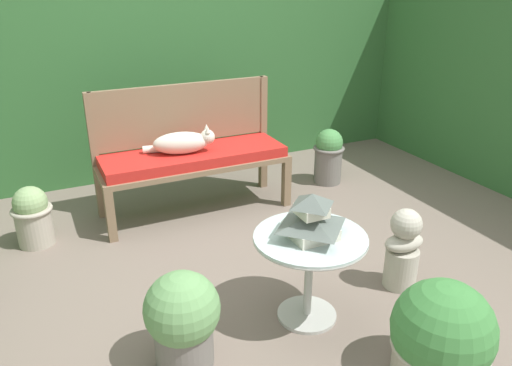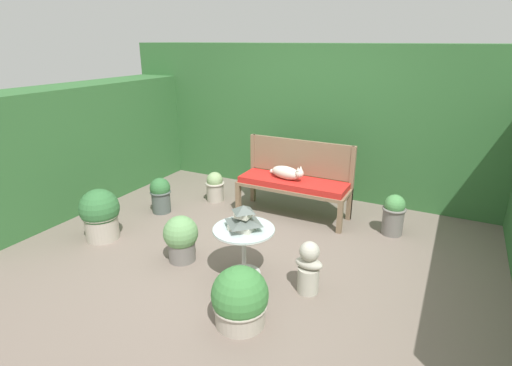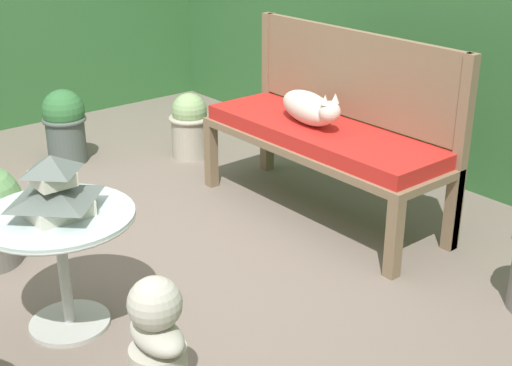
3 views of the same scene
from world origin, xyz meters
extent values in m
plane|color=#75665B|center=(0.00, 0.00, 0.00)|extent=(30.00, 30.00, 0.00)
cube|color=#336633|center=(0.00, 2.40, 1.08)|extent=(6.40, 1.00, 2.16)
cube|color=#7F664C|center=(-0.68, 0.78, 0.19)|extent=(0.06, 0.06, 0.38)
cube|color=#7F664C|center=(0.72, 0.78, 0.19)|extent=(0.06, 0.06, 0.38)
cube|color=#7F664C|center=(-0.68, 1.21, 0.19)|extent=(0.06, 0.06, 0.38)
cube|color=#7F664C|center=(0.72, 1.21, 0.19)|extent=(0.06, 0.06, 0.38)
cube|color=#7F664C|center=(0.02, 1.00, 0.40)|extent=(1.46, 0.49, 0.04)
cube|color=red|center=(0.02, 1.00, 0.46)|extent=(1.40, 0.45, 0.08)
cube|color=#7F664C|center=(-0.68, 1.22, 0.49)|extent=(0.06, 0.06, 0.98)
cube|color=#7F664C|center=(0.72, 1.22, 0.49)|extent=(0.06, 0.06, 0.98)
cube|color=#7F664C|center=(0.02, 1.22, 0.74)|extent=(1.40, 0.04, 0.46)
ellipsoid|color=silver|center=(-0.08, 0.98, 0.59)|extent=(0.44, 0.24, 0.17)
sphere|color=silver|center=(0.12, 0.95, 0.62)|extent=(0.11, 0.11, 0.11)
cone|color=silver|center=(0.12, 0.98, 0.68)|extent=(0.04, 0.04, 0.05)
cone|color=silver|center=(0.11, 0.92, 0.68)|extent=(0.04, 0.04, 0.05)
cylinder|color=silver|center=(-0.23, 1.08, 0.53)|extent=(0.24, 0.10, 0.06)
cylinder|color=#B7B7B2|center=(0.13, -0.54, 0.01)|extent=(0.33, 0.33, 0.02)
cylinder|color=#B7B7B2|center=(0.13, -0.54, 0.25)|extent=(0.04, 0.04, 0.49)
cylinder|color=silver|center=(0.13, -0.54, 0.50)|extent=(0.60, 0.60, 0.01)
torus|color=#B7B7B2|center=(0.13, -0.54, 0.49)|extent=(0.60, 0.60, 0.02)
cube|color=silver|center=(0.13, -0.54, 0.54)|extent=(0.22, 0.22, 0.06)
pyramid|color=#56605B|center=(0.13, -0.54, 0.60)|extent=(0.30, 0.30, 0.06)
cube|color=silver|center=(0.13, -0.54, 0.65)|extent=(0.14, 0.14, 0.05)
pyramid|color=#56605B|center=(0.13, -0.54, 0.71)|extent=(0.19, 0.19, 0.07)
cylinder|color=#B7B2A3|center=(0.79, -0.52, 0.12)|extent=(0.20, 0.20, 0.25)
ellipsoid|color=#B7B2A3|center=(0.79, -0.52, 0.30)|extent=(0.26, 0.15, 0.10)
sphere|color=#B7B2A3|center=(0.79, -0.52, 0.42)|extent=(0.18, 0.18, 0.18)
cylinder|color=#ADA393|center=(0.45, -1.19, 0.09)|extent=(0.41, 0.41, 0.19)
torus|color=#ADA393|center=(0.45, -1.19, 0.18)|extent=(0.45, 0.45, 0.03)
sphere|color=#3D7F3D|center=(0.45, -1.19, 0.27)|extent=(0.47, 0.47, 0.47)
cylinder|color=#ADA393|center=(-1.17, 0.97, 0.14)|extent=(0.24, 0.24, 0.28)
torus|color=#ADA393|center=(-1.17, 0.97, 0.26)|extent=(0.28, 0.28, 0.03)
sphere|color=#89A870|center=(-1.17, 0.97, 0.32)|extent=(0.23, 0.23, 0.23)
cylinder|color=slate|center=(1.29, 1.05, 0.17)|extent=(0.24, 0.24, 0.33)
torus|color=slate|center=(1.29, 1.05, 0.32)|extent=(0.28, 0.28, 0.03)
sphere|color=#4C8E4C|center=(1.29, 1.05, 0.38)|extent=(0.24, 0.24, 0.24)
cylinder|color=slate|center=(-0.59, -0.59, 0.13)|extent=(0.28, 0.28, 0.25)
torus|color=slate|center=(-0.59, -0.59, 0.24)|extent=(0.32, 0.32, 0.03)
sphere|color=#66995B|center=(-0.59, -0.59, 0.32)|extent=(0.36, 0.36, 0.36)
camera|label=1|loc=(-1.09, -2.47, 1.76)|focal=35.00mm
camera|label=2|loc=(1.80, -3.54, 2.20)|focal=28.00mm
camera|label=3|loc=(2.53, -1.53, 1.68)|focal=50.00mm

